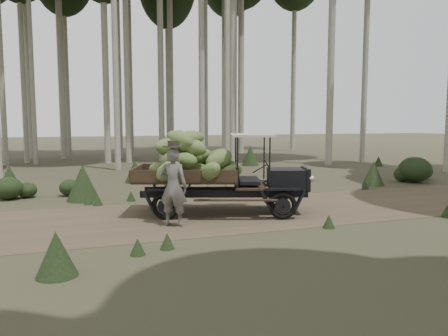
% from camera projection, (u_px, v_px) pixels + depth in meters
% --- Properties ---
extents(ground, '(120.00, 120.00, 0.00)m').
position_uv_depth(ground, '(294.00, 209.00, 11.44)').
color(ground, '#473D2B').
rests_on(ground, ground).
extents(dirt_track, '(70.00, 4.00, 0.01)m').
position_uv_depth(dirt_track, '(294.00, 209.00, 11.44)').
color(dirt_track, brown).
rests_on(dirt_track, ground).
extents(banana_truck, '(4.49, 2.72, 2.15)m').
position_uv_depth(banana_truck, '(206.00, 163.00, 10.72)').
color(banana_truck, black).
rests_on(banana_truck, ground).
extents(farmer, '(0.75, 0.69, 1.87)m').
position_uv_depth(farmer, '(173.00, 186.00, 9.46)').
color(farmer, '#585650').
rests_on(farmer, ground).
extents(undergrowth, '(24.40, 23.67, 1.31)m').
position_uv_depth(undergrowth, '(275.00, 187.00, 12.03)').
color(undergrowth, '#233319').
rests_on(undergrowth, ground).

